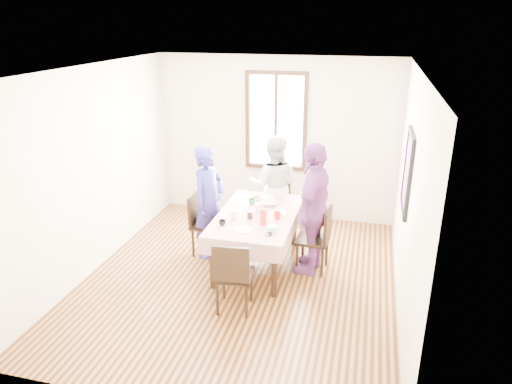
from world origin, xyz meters
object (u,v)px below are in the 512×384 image
at_px(chair_far, 273,206).
at_px(person_far, 273,186).
at_px(dining_table, 257,240).
at_px(chair_near, 234,274).
at_px(chair_right, 313,239).
at_px(person_left, 208,202).
at_px(person_right, 313,209).
at_px(chair_left, 208,225).

xyz_separation_m(chair_far, person_far, (0.00, -0.02, 0.34)).
bearing_deg(dining_table, chair_near, -90.00).
height_order(dining_table, chair_right, chair_right).
height_order(dining_table, chair_near, chair_near).
relative_size(person_left, person_right, 0.90).
distance_m(chair_right, person_right, 0.44).
bearing_deg(chair_far, person_right, 135.59).
distance_m(chair_left, chair_far, 1.21).
bearing_deg(person_right, person_far, -134.37).
xyz_separation_m(dining_table, chair_right, (0.76, 0.05, 0.08)).
bearing_deg(person_right, chair_left, -84.28).
bearing_deg(chair_left, chair_right, 88.01).
bearing_deg(person_far, person_right, 117.85).
height_order(chair_left, person_left, person_left).
relative_size(chair_near, person_left, 0.56).
xyz_separation_m(dining_table, chair_near, (0.00, -1.09, 0.08)).
height_order(chair_far, person_left, person_left).
distance_m(dining_table, chair_far, 1.09).
relative_size(chair_right, person_right, 0.51).
bearing_deg(person_far, dining_table, 81.68).
height_order(chair_left, person_right, person_right).
distance_m(chair_far, person_far, 0.35).
bearing_deg(dining_table, person_left, 168.73).
distance_m(dining_table, person_right, 0.91).
bearing_deg(person_right, chair_right, 99.47).
distance_m(dining_table, person_left, 0.87).
bearing_deg(chair_near, person_right, 51.66).
xyz_separation_m(chair_near, person_right, (0.74, 1.13, 0.44)).
xyz_separation_m(chair_far, person_right, (0.74, -1.04, 0.44)).
distance_m(person_far, person_right, 1.26).
relative_size(chair_far, chair_near, 1.00).
relative_size(chair_right, chair_near, 1.00).
height_order(chair_near, person_far, person_far).
height_order(chair_near, person_left, person_left).
bearing_deg(dining_table, chair_right, 3.70).
relative_size(dining_table, person_left, 0.98).
height_order(chair_left, chair_near, same).
relative_size(dining_table, chair_left, 1.73).
bearing_deg(chair_left, person_left, 91.70).
bearing_deg(dining_table, chair_left, 169.03).
bearing_deg(person_left, dining_table, -81.89).
bearing_deg(person_left, chair_right, -74.37).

